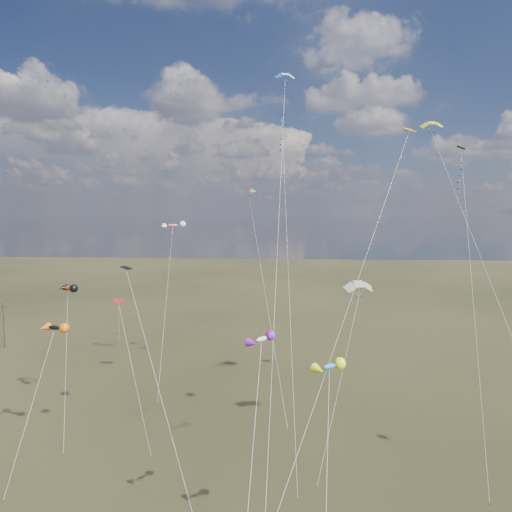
# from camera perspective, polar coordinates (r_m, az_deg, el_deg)

# --- Properties ---
(utility_pole_far) EXTENTS (1.40, 0.20, 8.00)m
(utility_pole_far) POSITION_cam_1_polar(r_m,az_deg,el_deg) (91.43, -28.99, -7.56)
(utility_pole_far) COLOR black
(utility_pole_far) RESTS_ON ground
(diamond_black_high) EXTENTS (3.77, 19.36, 31.28)m
(diamond_black_high) POSITION_cam_1_polar(r_m,az_deg,el_deg) (57.26, 24.27, 8.03)
(diamond_black_high) COLOR black
(diamond_black_high) RESTS_ON ground
(diamond_navy_tall) EXTENTS (2.46, 25.22, 36.43)m
(diamond_navy_tall) POSITION_cam_1_polar(r_m,az_deg,el_deg) (58.94, 3.34, 12.92)
(diamond_navy_tall) COLOR #0A0A47
(diamond_navy_tall) RESTS_ON ground
(diamond_black_mid) EXTENTS (9.54, 11.41, 18.68)m
(diamond_black_mid) POSITION_cam_1_polar(r_m,az_deg,el_deg) (41.44, -14.08, -8.52)
(diamond_black_mid) COLOR black
(diamond_black_mid) RESTS_ON ground
(diamond_red_low) EXTENTS (6.47, 8.24, 14.02)m
(diamond_red_low) POSITION_cam_1_polar(r_m,az_deg,el_deg) (53.31, -16.64, -8.22)
(diamond_red_low) COLOR maroon
(diamond_red_low) RESTS_ON ground
(diamond_orange_center) EXTENTS (14.13, 20.11, 30.95)m
(diamond_orange_center) POSITION_cam_1_polar(r_m,az_deg,el_deg) (35.39, 13.99, 1.26)
(diamond_orange_center) COLOR #C96314
(diamond_orange_center) RESTS_ON ground
(parafoil_yellow) EXTENTS (7.06, 22.74, 34.02)m
(parafoil_yellow) POSITION_cam_1_polar(r_m,az_deg,el_deg) (55.35, 21.19, 15.07)
(parafoil_yellow) COLOR #C7CB17
(parafoil_yellow) RESTS_ON ground
(parafoil_blue_white) EXTENTS (2.19, 25.14, 38.43)m
(parafoil_blue_white) POSITION_cam_1_polar(r_m,az_deg,el_deg) (50.51, 3.64, 21.39)
(parafoil_blue_white) COLOR blue
(parafoil_blue_white) RESTS_ON ground
(parafoil_striped) EXTENTS (6.15, 9.65, 17.22)m
(parafoil_striped) POSITION_cam_1_polar(r_m,az_deg,el_deg) (46.97, 12.76, -3.46)
(parafoil_striped) COLOR yellow
(parafoil_striped) RESTS_ON ground
(parafoil_tricolor) EXTENTS (6.60, 15.87, 27.16)m
(parafoil_tricolor) POSITION_cam_1_polar(r_m,az_deg,el_deg) (62.80, -0.83, 8.00)
(parafoil_tricolor) COLOR #F7EE0F
(parafoil_tricolor) RESTS_ON ground
(novelty_black_orange) EXTENTS (2.92, 10.79, 12.58)m
(novelty_black_orange) POSITION_cam_1_polar(r_m,az_deg,el_deg) (50.83, -23.91, -8.22)
(novelty_black_orange) COLOR black
(novelty_black_orange) RESTS_ON ground
(novelty_orange_black) EXTENTS (5.97, 12.33, 15.17)m
(novelty_orange_black) POSITION_cam_1_polar(r_m,az_deg,el_deg) (59.02, -22.44, -3.79)
(novelty_orange_black) COLOR red
(novelty_orange_black) RESTS_ON ground
(novelty_white_purple) EXTENTS (1.86, 11.93, 15.50)m
(novelty_white_purple) POSITION_cam_1_polar(r_m,az_deg,el_deg) (31.29, 0.69, -10.56)
(novelty_white_purple) COLOR silver
(novelty_white_purple) RESTS_ON ground
(novelty_redwhite_stripe) EXTENTS (3.57, 14.14, 22.29)m
(novelty_redwhite_stripe) POSITION_cam_1_polar(r_m,az_deg,el_deg) (68.67, -10.38, 3.72)
(novelty_redwhite_stripe) COLOR red
(novelty_redwhite_stripe) RESTS_ON ground
(novelty_blue_yellow) EXTENTS (2.13, 11.28, 14.28)m
(novelty_blue_yellow) POSITION_cam_1_polar(r_m,az_deg,el_deg) (30.31, 9.17, -13.65)
(novelty_blue_yellow) COLOR #257DC7
(novelty_blue_yellow) RESTS_ON ground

